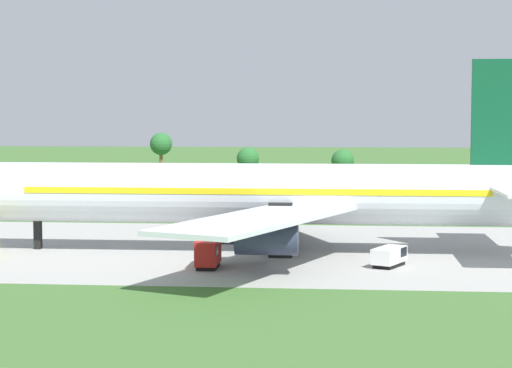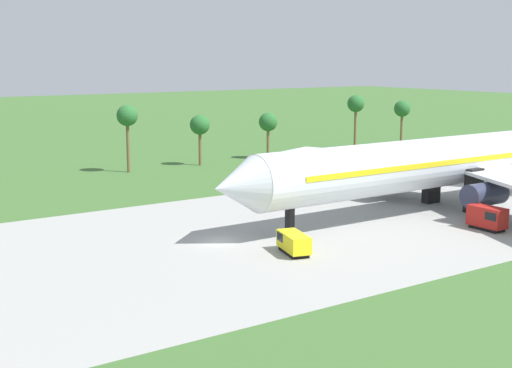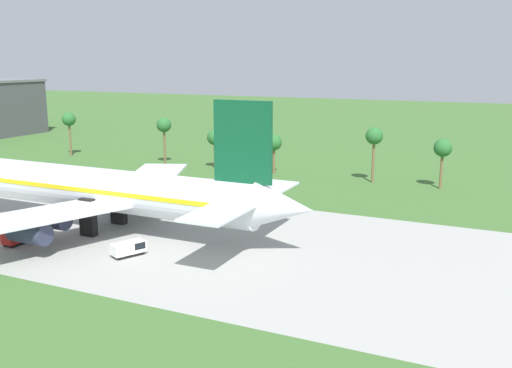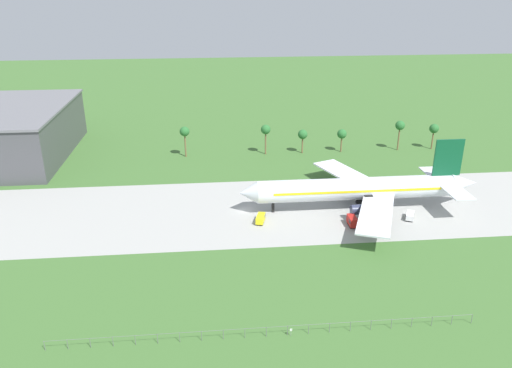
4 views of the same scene
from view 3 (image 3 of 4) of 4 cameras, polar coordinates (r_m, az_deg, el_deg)
jet_airliner at (r=89.14m, az=-15.63°, el=-0.51°), size 69.47×55.74×20.19m
baggage_tug at (r=77.17m, az=-12.53°, el=-6.27°), size 3.71×4.84×1.86m
fuel_truck at (r=86.50m, az=-22.80°, el=-4.64°), size 2.04×4.37×2.70m
palm_tree_row at (r=130.82m, az=-1.24°, el=4.95°), size 99.15×3.60×11.66m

